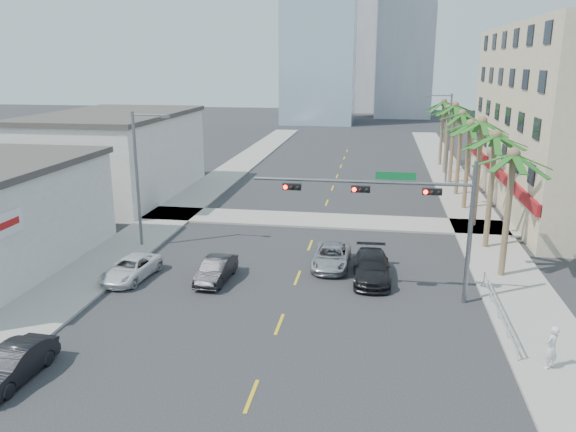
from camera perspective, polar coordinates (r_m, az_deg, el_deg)
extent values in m
plane|color=#262628|center=(23.67, -2.63, -15.19)|extent=(260.00, 260.00, 0.00)
cube|color=gray|center=(42.38, 19.29, -1.86)|extent=(4.00, 120.00, 0.15)
cube|color=gray|center=(44.74, -12.53, -0.45)|extent=(4.00, 120.00, 0.15)
cube|color=gray|center=(43.80, 3.22, -0.44)|extent=(80.00, 4.00, 0.15)
cube|color=maroon|center=(51.73, 20.37, 4.40)|extent=(0.30, 28.00, 0.80)
cube|color=beige|center=(54.15, -17.09, 5.79)|extent=(11.00, 18.00, 7.20)
cube|color=#ADADB2|center=(145.37, 6.65, 18.89)|extent=(16.00, 16.00, 42.00)
cylinder|color=slate|center=(29.54, 17.98, -1.96)|extent=(0.24, 0.24, 7.20)
cylinder|color=slate|center=(28.53, 7.43, 3.48)|extent=(11.00, 0.16, 0.16)
cube|color=#0C662D|center=(28.46, 10.89, 4.02)|extent=(2.00, 0.05, 0.40)
cube|color=black|center=(28.58, 14.43, 2.42)|extent=(0.95, 0.28, 0.32)
sphere|color=#FF0C05|center=(28.39, 13.81, 2.38)|extent=(0.22, 0.22, 0.22)
cube|color=black|center=(28.46, 7.40, 2.73)|extent=(0.95, 0.28, 0.32)
sphere|color=#FF0C05|center=(28.31, 6.74, 2.68)|extent=(0.22, 0.22, 0.22)
cube|color=black|center=(28.77, 0.41, 3.00)|extent=(0.95, 0.28, 0.32)
sphere|color=#FF0C05|center=(28.66, -0.27, 2.95)|extent=(0.22, 0.22, 0.22)
cylinder|color=brown|center=(33.82, 21.36, -0.11)|extent=(0.36, 0.36, 7.20)
cylinder|color=brown|center=(38.72, 19.86, 2.18)|extent=(0.36, 0.36, 7.56)
cylinder|color=brown|center=(43.70, 18.70, 3.96)|extent=(0.36, 0.36, 7.92)
cylinder|color=brown|center=(48.81, 17.72, 4.75)|extent=(0.36, 0.36, 7.20)
cylinder|color=brown|center=(53.86, 16.97, 5.95)|extent=(0.36, 0.36, 7.56)
cylinder|color=brown|center=(58.93, 16.35, 6.94)|extent=(0.36, 0.36, 7.92)
cylinder|color=brown|center=(64.10, 15.79, 7.30)|extent=(0.36, 0.36, 7.20)
cylinder|color=brown|center=(69.20, 15.34, 8.05)|extent=(0.36, 0.36, 7.56)
cylinder|color=slate|center=(38.04, -15.07, 3.46)|extent=(0.20, 0.20, 9.00)
cylinder|color=slate|center=(36.98, -13.96, 9.96)|extent=(2.20, 0.12, 0.12)
cube|color=slate|center=(36.57, -12.34, 9.84)|extent=(0.50, 0.25, 0.18)
cylinder|color=slate|center=(58.81, 16.00, 7.48)|extent=(0.20, 0.20, 9.00)
cylinder|color=slate|center=(58.29, 15.22, 11.73)|extent=(2.20, 0.12, 0.12)
cube|color=slate|center=(58.20, 14.12, 11.70)|extent=(0.50, 0.25, 0.18)
cylinder|color=silver|center=(28.98, 20.61, -8.99)|extent=(0.08, 8.00, 0.08)
cylinder|color=silver|center=(28.85, 20.68, -8.36)|extent=(0.08, 8.00, 0.08)
cylinder|color=silver|center=(25.49, 22.31, -12.76)|extent=(0.08, 0.08, 1.00)
cylinder|color=silver|center=(27.23, 21.40, -10.80)|extent=(0.08, 0.08, 1.00)
cylinder|color=silver|center=(29.00, 20.60, -9.08)|extent=(0.08, 0.08, 1.00)
cylinder|color=silver|center=(30.80, 19.91, -7.56)|extent=(0.08, 0.08, 1.00)
cylinder|color=silver|center=(32.63, 19.29, -6.20)|extent=(0.08, 0.08, 1.00)
imported|color=black|center=(24.98, -26.15, -13.37)|extent=(1.61, 4.17, 1.35)
imported|color=silver|center=(33.42, -15.68, -5.17)|extent=(2.53, 4.63, 1.23)
imported|color=black|center=(32.14, -7.30, -5.44)|extent=(1.61, 4.09, 1.33)
imported|color=#B6B6BB|center=(34.11, 4.43, -4.13)|extent=(2.23, 4.70, 1.30)
imported|color=black|center=(32.40, 8.48, -5.17)|extent=(2.27, 5.17, 1.48)
imported|color=silver|center=(25.22, 25.20, -11.98)|extent=(0.79, 0.76, 1.82)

